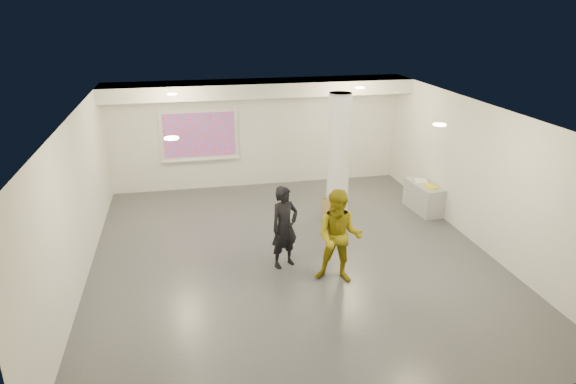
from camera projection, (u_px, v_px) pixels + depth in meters
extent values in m
cube|color=#3B3D43|center=(292.00, 255.00, 10.59)|extent=(8.00, 9.00, 0.01)
cube|color=white|center=(292.00, 111.00, 9.54)|extent=(8.00, 9.00, 0.01)
cube|color=silver|center=(258.00, 133.00, 14.19)|extent=(8.00, 0.01, 3.00)
cube|color=silver|center=(375.00, 316.00, 5.93)|extent=(8.00, 0.01, 3.00)
cube|color=silver|center=(77.00, 202.00, 9.29)|extent=(0.01, 9.00, 3.00)
cube|color=silver|center=(477.00, 174.00, 10.83)|extent=(0.01, 9.00, 3.00)
cube|color=silver|center=(260.00, 88.00, 13.22)|extent=(8.00, 1.10, 0.36)
cylinder|color=#E9BE7F|center=(172.00, 94.00, 11.42)|extent=(0.22, 0.22, 0.02)
cylinder|color=#E9BE7F|center=(360.00, 88.00, 12.26)|extent=(0.22, 0.22, 0.02)
cylinder|color=#E9BE7F|center=(171.00, 138.00, 7.75)|extent=(0.22, 0.22, 0.02)
cylinder|color=#E9BE7F|center=(440.00, 125.00, 8.59)|extent=(0.22, 0.22, 0.02)
cylinder|color=white|center=(338.00, 157.00, 12.00)|extent=(0.52, 0.52, 3.00)
cube|color=white|center=(199.00, 134.00, 13.83)|extent=(2.10, 0.06, 1.40)
cube|color=#025EB7|center=(199.00, 135.00, 13.79)|extent=(1.90, 0.01, 1.20)
cube|color=white|center=(201.00, 160.00, 14.02)|extent=(2.10, 0.08, 0.04)
cube|color=#94979A|center=(424.00, 197.00, 12.73)|extent=(0.59, 1.24, 0.70)
cube|color=silver|center=(421.00, 181.00, 12.80)|extent=(0.39, 0.44, 0.02)
cube|color=yellow|center=(431.00, 187.00, 12.39)|extent=(0.27, 0.33, 0.03)
cube|color=olive|center=(332.00, 207.00, 12.38)|extent=(0.48, 0.13, 0.52)
cube|color=olive|center=(332.00, 210.00, 12.18)|extent=(0.51, 0.26, 0.53)
imported|color=black|center=(285.00, 227.00, 9.91)|extent=(0.71, 0.60, 1.65)
imported|color=olive|center=(339.00, 237.00, 9.34)|extent=(1.06, 0.96, 1.78)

